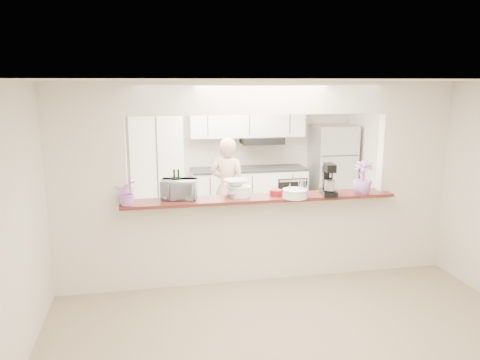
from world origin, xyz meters
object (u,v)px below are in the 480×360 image
object	(u,v)px
refrigerator	(332,170)
stand_mixer	(329,181)
toaster_oven	(179,189)
person	(228,188)

from	to	relation	value
refrigerator	stand_mixer	size ratio (longest dim) A/B	4.21
refrigerator	toaster_oven	xyz separation A→B (m)	(-3.05, -2.60, 0.36)
refrigerator	toaster_oven	distance (m)	4.02
toaster_oven	stand_mixer	size ratio (longest dim) A/B	1.05
toaster_oven	person	size ratio (longest dim) A/B	0.26
toaster_oven	person	world-z (taller)	person
refrigerator	toaster_oven	bearing A→B (deg)	-139.54
stand_mixer	person	distance (m)	2.14
refrigerator	stand_mixer	bearing A→B (deg)	-113.27
refrigerator	toaster_oven	world-z (taller)	refrigerator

